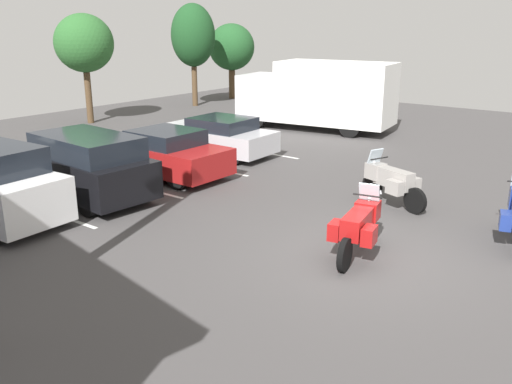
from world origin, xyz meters
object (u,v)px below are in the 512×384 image
object	(u,v)px
box_truck	(319,94)
car_red	(162,153)
motorcycle_second	(391,181)
motorcycle_touring	(359,225)
car_silver	(216,136)
car_black	(82,165)

from	to	relation	value
box_truck	car_red	bearing A→B (deg)	-179.40
motorcycle_second	box_truck	size ratio (longest dim) A/B	0.29
motorcycle_touring	car_silver	xyz separation A→B (m)	(5.09, 8.39, 0.03)
motorcycle_touring	car_black	size ratio (longest dim) A/B	0.48
motorcycle_second	car_red	xyz separation A→B (m)	(-1.54, 7.04, 0.05)
motorcycle_touring	car_red	world-z (taller)	car_red
car_black	box_truck	bearing A→B (deg)	0.54
motorcycle_touring	motorcycle_second	size ratio (longest dim) A/B	1.09
car_silver	box_truck	world-z (taller)	box_truck
car_red	motorcycle_second	bearing A→B (deg)	-77.63
car_black	car_red	bearing A→B (deg)	0.36
car_red	car_silver	bearing A→B (deg)	8.92
car_black	car_silver	world-z (taller)	car_black
car_red	car_silver	world-z (taller)	car_red
car_silver	car_red	bearing A→B (deg)	-171.08
car_red	box_truck	world-z (taller)	box_truck
motorcycle_second	car_black	bearing A→B (deg)	122.67
car_black	motorcycle_second	bearing A→B (deg)	-57.33
motorcycle_second	car_red	bearing A→B (deg)	102.37
motorcycle_second	box_truck	xyz separation A→B (m)	(8.09, 7.14, 0.93)
motorcycle_touring	car_red	size ratio (longest dim) A/B	0.50
motorcycle_second	box_truck	bearing A→B (deg)	41.44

